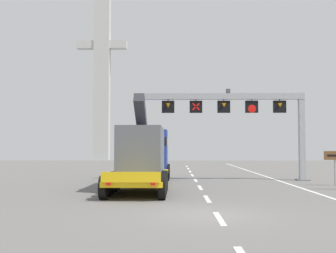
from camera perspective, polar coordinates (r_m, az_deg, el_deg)
The scene contains 7 objects.
ground at distance 15.05m, azimuth 5.69°, elevation -12.13°, with size 112.00×112.00×0.00m, color slate.
lane_markings at distance 29.72m, azimuth 3.86°, elevation -7.49°, with size 0.20×44.15×0.01m.
edge_line_right at distance 27.92m, azimuth 16.47°, elevation -7.69°, with size 0.20×63.00×0.01m, color silver.
overhead_lane_gantry at distance 30.25m, azimuth 10.35°, elevation 2.39°, with size 11.90×0.90×6.63m.
heavy_haul_truck_yellow at distance 26.32m, azimuth -3.15°, elevation -3.78°, with size 3.09×14.08×5.30m.
tourist_info_sign_brown at distance 27.56m, azimuth 22.24°, elevation -4.29°, with size 1.37×0.15×2.15m.
bridge_pylon_distant at distance 75.86m, azimuth -9.17°, elevation 8.46°, with size 9.00×2.00×33.60m.
Camera 1 is at (-1.23, -14.80, 2.45)m, focal length 43.76 mm.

